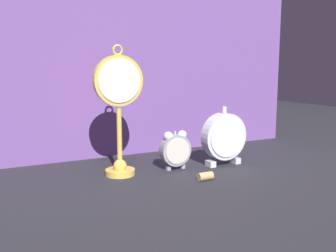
{
  "coord_description": "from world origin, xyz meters",
  "views": [
    {
      "loc": [
        -0.49,
        -0.87,
        0.3
      ],
      "look_at": [
        0.0,
        0.08,
        0.13
      ],
      "focal_mm": 40.0,
      "sensor_mm": 36.0,
      "label": 1
    }
  ],
  "objects_px": {
    "pocket_watch_on_stand": "(119,109)",
    "wine_cork": "(205,176)",
    "alarm_clock_twin_bell": "(175,148)",
    "mantel_clock_silver": "(224,137)"
  },
  "relations": [
    {
      "from": "pocket_watch_on_stand",
      "to": "wine_cork",
      "type": "distance_m",
      "value": 0.3
    },
    {
      "from": "alarm_clock_twin_bell",
      "to": "wine_cork",
      "type": "height_order",
      "value": "alarm_clock_twin_bell"
    },
    {
      "from": "wine_cork",
      "to": "pocket_watch_on_stand",
      "type": "bearing_deg",
      "value": 140.48
    },
    {
      "from": "pocket_watch_on_stand",
      "to": "mantel_clock_silver",
      "type": "relative_size",
      "value": 1.98
    },
    {
      "from": "alarm_clock_twin_bell",
      "to": "mantel_clock_silver",
      "type": "bearing_deg",
      "value": -7.89
    },
    {
      "from": "pocket_watch_on_stand",
      "to": "mantel_clock_silver",
      "type": "distance_m",
      "value": 0.34
    },
    {
      "from": "alarm_clock_twin_bell",
      "to": "mantel_clock_silver",
      "type": "distance_m",
      "value": 0.16
    },
    {
      "from": "alarm_clock_twin_bell",
      "to": "pocket_watch_on_stand",
      "type": "bearing_deg",
      "value": 172.82
    },
    {
      "from": "pocket_watch_on_stand",
      "to": "wine_cork",
      "type": "bearing_deg",
      "value": -39.52
    },
    {
      "from": "pocket_watch_on_stand",
      "to": "wine_cork",
      "type": "xyz_separation_m",
      "value": [
        0.18,
        -0.15,
        -0.18
      ]
    }
  ]
}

